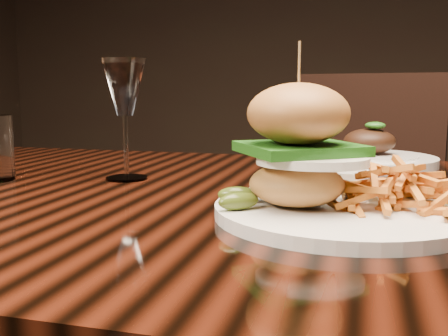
% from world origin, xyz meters
% --- Properties ---
extents(dining_table, '(1.60, 0.90, 0.75)m').
position_xyz_m(dining_table, '(0.00, 0.00, 0.67)').
color(dining_table, black).
rests_on(dining_table, ground).
extents(burger_plate, '(0.31, 0.31, 0.21)m').
position_xyz_m(burger_plate, '(0.08, -0.11, 0.80)').
color(burger_plate, silver).
rests_on(burger_plate, dining_table).
extents(side_saucer, '(0.16, 0.16, 0.02)m').
position_xyz_m(side_saucer, '(0.21, -0.05, 0.76)').
color(side_saucer, silver).
rests_on(side_saucer, dining_table).
extents(ramekin, '(0.11, 0.11, 0.04)m').
position_xyz_m(ramekin, '(0.08, 0.02, 0.77)').
color(ramekin, silver).
rests_on(ramekin, dining_table).
extents(wine_glass, '(0.07, 0.07, 0.20)m').
position_xyz_m(wine_glass, '(-0.28, 0.07, 0.90)').
color(wine_glass, white).
rests_on(wine_glass, dining_table).
extents(far_dish, '(0.27, 0.27, 0.09)m').
position_xyz_m(far_dish, '(0.12, 0.35, 0.77)').
color(far_dish, silver).
rests_on(far_dish, dining_table).
extents(chair_far, '(0.54, 0.55, 0.95)m').
position_xyz_m(chair_far, '(0.10, 0.89, 0.54)').
color(chair_far, black).
rests_on(chair_far, ground).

